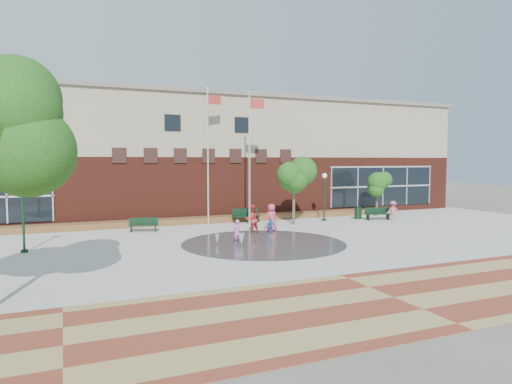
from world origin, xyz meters
name	(u,v)px	position (x,y,z in m)	size (l,w,h in m)	color
ground	(291,255)	(0.00, 0.00, 0.00)	(120.00, 120.00, 0.00)	#666056
plaza_concrete	(256,241)	(0.00, 4.00, 0.00)	(46.00, 18.00, 0.01)	#A8A8A0
paver_band	(394,298)	(0.00, -7.00, 0.00)	(46.00, 6.00, 0.01)	brown
splash_pad	(264,244)	(0.00, 3.00, 0.00)	(8.40, 8.40, 0.01)	#383A3D
library_building	(190,156)	(0.00, 17.48, 4.64)	(44.40, 10.40, 9.20)	#592118
flower_bed	(213,223)	(0.00, 11.60, 0.00)	(26.00, 1.20, 0.40)	#A42F25
flagpole_left	(209,149)	(-0.48, 10.89, 5.04)	(1.05, 0.27, 9.06)	white
flagpole_right	(250,151)	(1.72, 8.99, 4.85)	(1.06, 0.23, 8.68)	white
lamp_left	(23,207)	(-11.13, 5.25, 2.13)	(0.36, 0.36, 3.43)	black
lamp_right	(324,191)	(7.51, 9.38, 2.10)	(0.36, 0.36, 3.38)	black
bench_left	(143,228)	(-5.06, 9.24, 0.28)	(1.76, 0.92, 0.85)	black
bench_mid	(246,218)	(2.08, 10.58, 0.32)	(2.00, 0.75, 0.98)	black
bench_right	(378,216)	(11.24, 8.20, 0.29)	(1.87, 0.90, 0.91)	black
trash_can	(358,213)	(10.28, 9.23, 0.46)	(0.55, 0.55, 0.90)	black
tree_mid	(294,176)	(4.65, 8.54, 3.22)	(2.62, 2.62, 4.43)	#46372D
tree_small_right	(377,184)	(12.70, 10.23, 2.44)	(1.95, 1.95, 3.34)	#46372D
water_jet_a	(241,246)	(-1.30, 2.79, 0.00)	(0.32, 0.32, 0.61)	white
water_jet_b	(217,245)	(-2.28, 3.66, 0.00)	(0.23, 0.23, 0.51)	white
child_splash	(237,232)	(-1.23, 3.60, 0.62)	(0.45, 0.30, 1.23)	#D956B9
adult_red	(252,219)	(0.61, 6.03, 0.86)	(0.84, 0.65, 1.73)	red
adult_pink	(272,218)	(2.07, 6.48, 0.83)	(0.81, 0.53, 1.66)	#CF4062
child_blue	(271,227)	(1.51, 5.39, 0.48)	(0.56, 0.23, 0.95)	blue
person_bench	(393,211)	(11.95, 7.45, 0.71)	(0.91, 0.53, 1.42)	#C2507C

